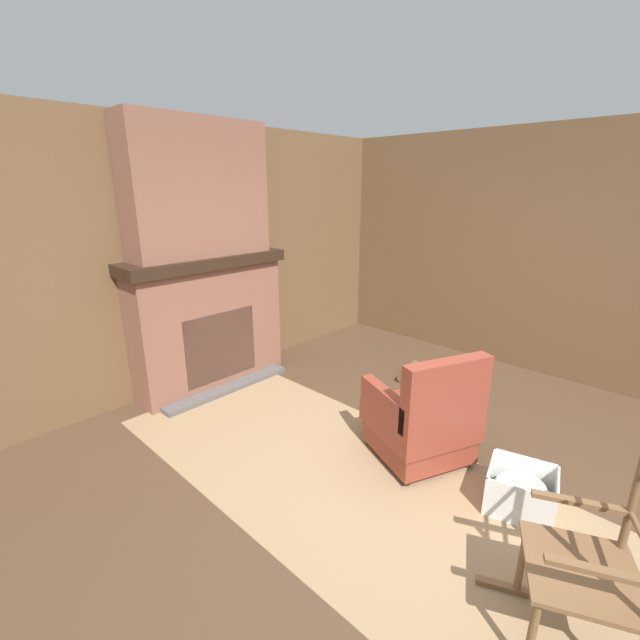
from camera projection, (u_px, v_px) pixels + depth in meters
name	position (u px, v px, depth m)	size (l,w,h in m)	color
ground_plane	(418.00, 493.00, 2.99)	(14.00, 14.00, 0.00)	#4C3523
wood_panel_wall_left	(192.00, 258.00, 4.41)	(0.06, 6.08, 2.68)	brown
wood_panel_wall_back	(569.00, 257.00, 4.48)	(6.08, 0.09, 2.68)	brown
fireplace_hearth	(210.00, 323.00, 4.45)	(0.61, 1.69, 1.39)	brown
chimney_breast	(198.00, 189.00, 4.05)	(0.35, 1.40, 1.27)	brown
area_rug	(336.00, 472.00, 3.21)	(3.73, 1.65, 0.01)	#997A56
armchair	(422.00, 420.00, 3.26)	(0.90, 0.89, 0.93)	brown
rocking_chair	(592.00, 579.00, 1.88)	(0.91, 0.74, 1.17)	brown
firewood_stack	(420.00, 374.00, 4.74)	(0.48, 0.50, 0.13)	brown
laundry_basket	(521.00, 490.00, 2.81)	(0.49, 0.47, 0.29)	white
oil_lamp_vase	(162.00, 252.00, 3.96)	(0.13, 0.13, 0.23)	#47708E
storage_case	(226.00, 246.00, 4.46)	(0.14, 0.23, 0.14)	gray
decorative_plate_on_mantel	(197.00, 245.00, 4.23)	(0.06, 0.22, 0.22)	#336093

